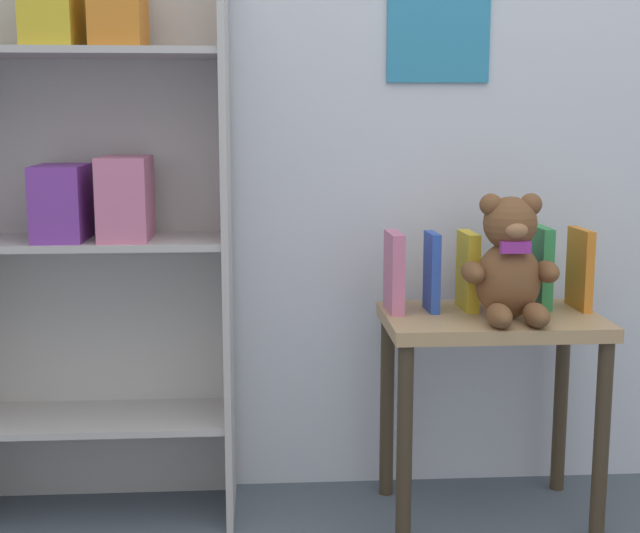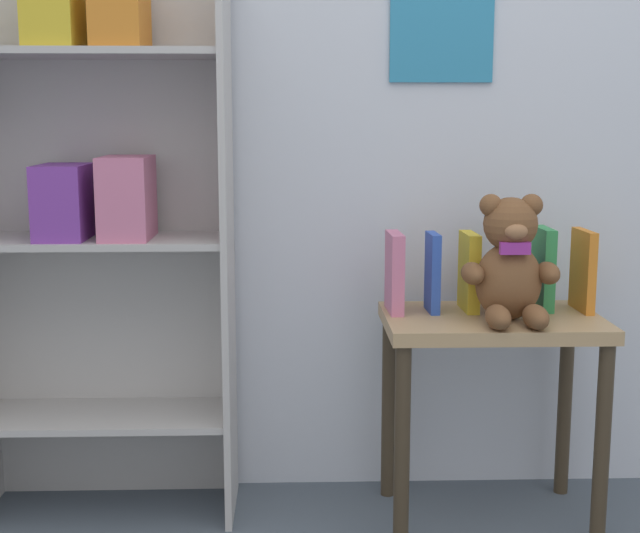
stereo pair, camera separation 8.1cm
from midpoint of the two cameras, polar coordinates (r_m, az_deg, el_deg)
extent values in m
cube|color=silver|center=(2.60, 9.01, 13.16)|extent=(4.80, 0.06, 2.50)
cube|color=teal|center=(2.56, 8.72, 14.46)|extent=(0.29, 0.01, 0.26)
cube|color=#BCB7B2|center=(2.38, -4.98, 1.68)|extent=(0.02, 0.29, 1.52)
cube|color=#BCB7B2|center=(2.55, -12.47, 2.05)|extent=(0.70, 0.02, 1.52)
cube|color=#BCB7B2|center=(2.53, -12.63, -9.32)|extent=(0.66, 0.27, 0.02)
cube|color=#BCB7B2|center=(2.42, -13.07, 1.61)|extent=(0.66, 0.27, 0.02)
cube|color=#BCB7B2|center=(2.40, -13.53, 13.14)|extent=(0.66, 0.27, 0.02)
cube|color=gold|center=(2.41, -15.68, 15.58)|extent=(0.13, 0.20, 0.20)
cube|color=orange|center=(2.38, -11.69, 15.80)|extent=(0.13, 0.20, 0.19)
cube|color=purple|center=(2.41, -15.15, 4.02)|extent=(0.13, 0.20, 0.19)
cube|color=#D17093|center=(2.38, -11.30, 4.35)|extent=(0.13, 0.20, 0.21)
cube|color=tan|center=(2.40, 11.92, -3.52)|extent=(0.57, 0.37, 0.04)
cylinder|color=#3E3121|center=(2.29, 6.30, -11.45)|extent=(0.04, 0.04, 0.53)
cylinder|color=#3E3121|center=(2.41, 18.54, -10.79)|extent=(0.04, 0.04, 0.53)
cylinder|color=#3E3121|center=(2.58, 5.31, -8.93)|extent=(0.04, 0.04, 0.53)
cylinder|color=#3E3121|center=(2.69, 16.23, -8.50)|extent=(0.04, 0.04, 0.53)
ellipsoid|color=brown|center=(2.34, 12.93, -0.96)|extent=(0.17, 0.13, 0.20)
sphere|color=brown|center=(2.32, 13.07, 2.65)|extent=(0.14, 0.14, 0.14)
sphere|color=brown|center=(2.30, 11.87, 3.85)|extent=(0.06, 0.06, 0.06)
sphere|color=brown|center=(2.32, 14.35, 3.82)|extent=(0.06, 0.06, 0.06)
ellipsoid|color=#9B6842|center=(2.26, 13.44, 2.20)|extent=(0.06, 0.04, 0.04)
ellipsoid|color=brown|center=(2.30, 10.73, -0.44)|extent=(0.06, 0.11, 0.06)
ellipsoid|color=brown|center=(2.34, 15.33, -0.41)|extent=(0.06, 0.11, 0.06)
ellipsoid|color=brown|center=(2.25, 12.34, -3.19)|extent=(0.06, 0.12, 0.06)
ellipsoid|color=brown|center=(2.27, 14.63, -3.14)|extent=(0.06, 0.12, 0.06)
cube|color=#992D93|center=(2.27, 13.37, 1.14)|extent=(0.08, 0.02, 0.03)
cube|color=#D17093|center=(2.39, 5.76, -0.38)|extent=(0.04, 0.14, 0.21)
cube|color=#2D51B7|center=(2.40, 8.17, -0.39)|extent=(0.03, 0.11, 0.21)
cube|color=gold|center=(2.43, 10.46, -0.33)|extent=(0.04, 0.14, 0.21)
cube|color=purple|center=(2.45, 12.80, -0.62)|extent=(0.04, 0.12, 0.19)
cube|color=#33934C|center=(2.49, 14.99, -0.12)|extent=(0.03, 0.14, 0.22)
cube|color=orange|center=(2.50, 17.37, -0.24)|extent=(0.03, 0.14, 0.22)
camera|label=1|loc=(0.04, -89.02, 0.17)|focal=50.00mm
camera|label=2|loc=(0.04, 90.98, -0.17)|focal=50.00mm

